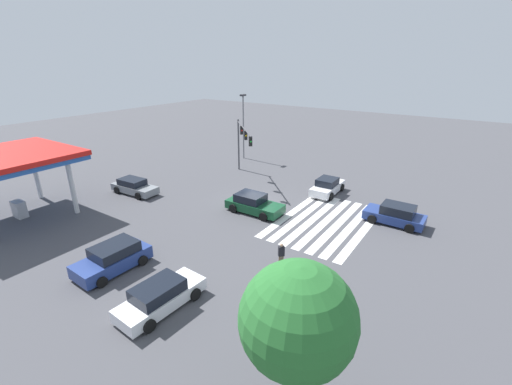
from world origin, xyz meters
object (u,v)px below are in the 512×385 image
car_0 (160,296)px  car_1 (327,187)px  traffic_signal_mast (243,138)px  street_light_pole_a (243,121)px  car_2 (254,204)px  car_5 (395,215)px  car_3 (113,258)px  car_4 (134,187)px  tree_corner_a (298,319)px  pedestrian (281,254)px

car_0 → car_1: size_ratio=1.09×
traffic_signal_mast → street_light_pole_a: street_light_pole_a is taller
traffic_signal_mast → car_2: 9.33m
traffic_signal_mast → car_5: bearing=36.6°
car_5 → car_1: bearing=-22.9°
traffic_signal_mast → car_3: (-17.64, -3.53, -3.45)m
car_3 → car_4: car_3 is taller
car_2 → car_5: size_ratio=1.08×
car_0 → tree_corner_a: tree_corner_a is taller
car_2 → pedestrian: bearing=-44.9°
car_5 → pedestrian: bearing=67.7°
car_2 → car_5: same height
traffic_signal_mast → car_1: 9.70m
tree_corner_a → pedestrian: bearing=32.6°
car_0 → car_1: car_1 is taller
car_0 → car_5: size_ratio=1.08×
car_0 → car_4: size_ratio=1.00×
car_5 → car_3: bearing=52.6°
car_5 → traffic_signal_mast: bearing=-7.6°
traffic_signal_mast → pedestrian: (-12.02, -11.48, -3.32)m
street_light_pole_a → car_0: bearing=-152.6°
car_0 → car_1: bearing=1.3°
car_4 → pedestrian: pedestrian is taller
car_0 → car_1: (18.97, -0.65, 0.02)m
car_3 → car_2: bearing=170.9°
car_1 → car_2: (-7.05, 3.29, 0.01)m
car_5 → street_light_pole_a: (8.39, 19.93, 3.91)m
car_5 → tree_corner_a: size_ratio=0.71×
car_0 → street_light_pole_a: 27.87m
car_4 → car_5: bearing=14.9°
car_5 → street_light_pole_a: bearing=-22.1°
car_5 → pedestrian: 10.56m
car_1 → tree_corner_a: 21.78m
car_0 → street_light_pole_a: (24.48, 12.70, 3.95)m
car_3 → traffic_signal_mast: bearing=-166.6°
street_light_pole_a → traffic_signal_mast: bearing=-144.7°
car_1 → car_3: (-18.22, 5.50, 0.05)m
car_2 → pedestrian: pedestrian is taller
car_4 → pedestrian: (-2.86, -17.08, 0.22)m
pedestrian → street_light_pole_a: street_light_pole_a is taller
car_1 → car_4: (-9.74, 14.63, -0.04)m
car_0 → car_5: bearing=-20.9°
car_2 → tree_corner_a: (-13.16, -10.62, 3.44)m
car_1 → tree_corner_a: size_ratio=0.70×
car_3 → car_0: bearing=83.3°
car_2 → car_5: (4.17, -9.87, 0.01)m
car_0 → car_3: 4.91m
car_4 → street_light_pole_a: (15.25, -1.27, 3.97)m
car_4 → pedestrian: 17.32m
car_2 → traffic_signal_mast: bearing=130.7°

